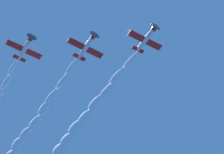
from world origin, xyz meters
The scene contains 5 objects.
airplane_lead centered at (1.30, 1.94, 64.03)m, with size 8.59×7.73×2.59m.
airplane_left_wingman centered at (-10.50, 7.72, 63.67)m, with size 8.63×7.72×2.54m.
airplane_right_wingman centered at (-23.37, 14.22, 66.17)m, with size 8.63×7.73×2.52m.
smoke_trail_lead centered at (-7.11, 33.80, 61.18)m, with size 13.08×43.73×5.93m.
smoke_trail_left_wingman centered at (-19.06, 39.72, 60.76)m, with size 13.09×44.24×5.96m.
Camera 1 is at (-18.24, -33.39, 1.95)m, focal length 54.38 mm.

